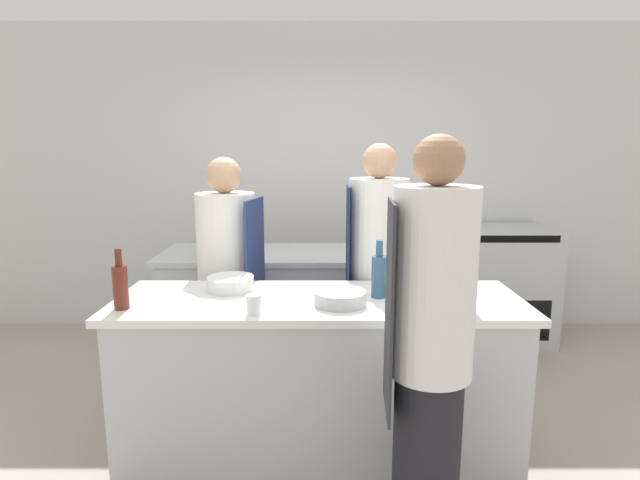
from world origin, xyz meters
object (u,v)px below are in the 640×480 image
object	(u,v)px
bowl_prep_small	(341,298)
cup	(255,304)
oven_range	(494,284)
bottle_olive_oil	(410,290)
bottle_vinegar	(122,285)
chef_at_stove	(229,284)
bottle_cooking_oil	(469,290)
chef_at_prep_near	(431,355)
chef_at_pass_far	(378,280)
bowl_mixing_large	(232,283)
bottle_wine	(380,275)
stockpot	(223,245)

from	to	relation	value
bowl_prep_small	cup	size ratio (longest dim) A/B	2.76
oven_range	bottle_olive_oil	world-z (taller)	bottle_olive_oil
bottle_vinegar	bowl_prep_small	world-z (taller)	bottle_vinegar
chef_at_stove	bottle_cooking_oil	size ratio (longest dim) A/B	5.71
chef_at_prep_near	bottle_cooking_oil	world-z (taller)	chef_at_prep_near
chef_at_prep_near	bottle_olive_oil	world-z (taller)	chef_at_prep_near
bottle_olive_oil	bowl_prep_small	distance (m)	0.35
chef_at_pass_far	bowl_mixing_large	distance (m)	0.96
bottle_olive_oil	bowl_prep_small	xyz separation A→B (m)	(-0.35, -0.01, -0.04)
oven_range	bottle_wine	bearing A→B (deg)	-125.45
oven_range	bowl_mixing_large	bearing A→B (deg)	-142.05
oven_range	bottle_cooking_oil	xyz separation A→B (m)	(-0.83, -1.97, 0.52)
bottle_vinegar	bottle_wine	size ratio (longest dim) A/B	0.98
chef_at_pass_far	bowl_prep_small	distance (m)	0.71
chef_at_prep_near	bowl_mixing_large	size ratio (longest dim) A/B	6.78
chef_at_pass_far	bowl_prep_small	world-z (taller)	chef_at_pass_far
chef_at_stove	chef_at_pass_far	bearing A→B (deg)	96.47
bowl_mixing_large	oven_range	bearing A→B (deg)	37.95
bottle_vinegar	bottle_wine	xyz separation A→B (m)	(1.30, 0.20, 0.00)
bowl_mixing_large	bottle_olive_oil	bearing A→B (deg)	-14.82
cup	bottle_vinegar	bearing A→B (deg)	172.98
oven_range	bowl_prep_small	world-z (taller)	oven_range
oven_range	stockpot	bearing A→B (deg)	-162.81
chef_at_pass_far	stockpot	xyz separation A→B (m)	(-1.09, 0.50, 0.13)
chef_at_prep_near	bottle_wine	size ratio (longest dim) A/B	5.65
bottle_vinegar	bowl_prep_small	xyz separation A→B (m)	(1.09, 0.07, -0.09)
bottle_wine	bottle_vinegar	bearing A→B (deg)	-171.40
chef_at_stove	bottle_olive_oil	xyz separation A→B (m)	(1.06, -0.72, 0.17)
chef_at_stove	bowl_mixing_large	size ratio (longest dim) A/B	6.35
chef_at_stove	cup	size ratio (longest dim) A/B	17.01
chef_at_prep_near	bottle_olive_oil	xyz separation A→B (m)	(0.01, 0.58, 0.10)
bottle_wine	cup	bearing A→B (deg)	-156.22
chef_at_prep_near	stockpot	distance (m)	2.08
bottle_cooking_oil	stockpot	xyz separation A→B (m)	(-1.44, 1.27, -0.03)
bottle_olive_oil	bottle_wine	distance (m)	0.19
chef_at_prep_near	bottle_cooking_oil	size ratio (longest dim) A/B	6.09
chef_at_prep_near	bottle_vinegar	bearing A→B (deg)	74.53
oven_range	chef_at_prep_near	xyz separation A→B (m)	(-1.10, -2.42, 0.38)
stockpot	bowl_prep_small	bearing A→B (deg)	-54.26
bottle_olive_oil	bowl_prep_small	world-z (taller)	bottle_olive_oil
bottle_olive_oil	bottle_vinegar	xyz separation A→B (m)	(-1.44, -0.08, 0.05)
bottle_vinegar	stockpot	world-z (taller)	bottle_vinegar
oven_range	bottle_cooking_oil	size ratio (longest dim) A/B	3.51
chef_at_stove	bottle_vinegar	world-z (taller)	chef_at_stove
oven_range	chef_at_pass_far	size ratio (longest dim) A/B	0.59
bottle_wine	stockpot	world-z (taller)	bottle_wine
bottle_vinegar	bottle_wine	world-z (taller)	bottle_wine
bottle_cooking_oil	bowl_prep_small	distance (m)	0.63
chef_at_pass_far	cup	distance (m)	1.06
chef_at_prep_near	bottle_wine	world-z (taller)	chef_at_prep_near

